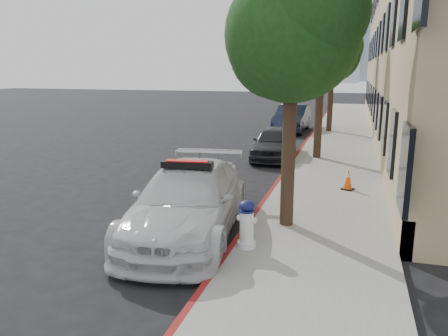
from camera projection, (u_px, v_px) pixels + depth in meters
The scene contains 12 objects.
ground at pixel (196, 196), 12.55m from camera, with size 120.00×120.00×0.00m, color black.
sidewalk at pixel (339, 144), 20.88m from camera, with size 3.20×50.00×0.15m, color gray.
curb_strip at pixel (306, 142), 21.31m from camera, with size 0.12×50.00×0.15m, color maroon.
tower_right at pixel (377, 7), 131.41m from camera, with size 14.00×14.00×44.00m, color #9EA8B7.
tree_near at pixel (294, 33), 8.91m from camera, with size 2.92×2.82×5.62m.
tree_mid at pixel (322, 53), 16.42m from camera, with size 2.77×2.64×5.43m.
tree_far at pixel (333, 54), 23.84m from camera, with size 3.10×3.00×5.81m.
police_car at pixel (188, 201), 9.49m from camera, with size 2.78×5.43×1.66m.
parked_car_mid at pixel (274, 143), 17.61m from camera, with size 1.56×3.87×1.32m, color black.
parked_car_far at pixel (292, 118), 25.46m from camera, with size 1.63×4.66×1.54m, color black.
fire_hydrant at pixel (247, 225), 8.46m from camera, with size 0.40×0.37×0.95m.
traffic_cone at pixel (348, 179), 12.60m from camera, with size 0.42×0.42×0.62m.
Camera 1 is at (4.21, -11.33, 3.55)m, focal length 35.00 mm.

